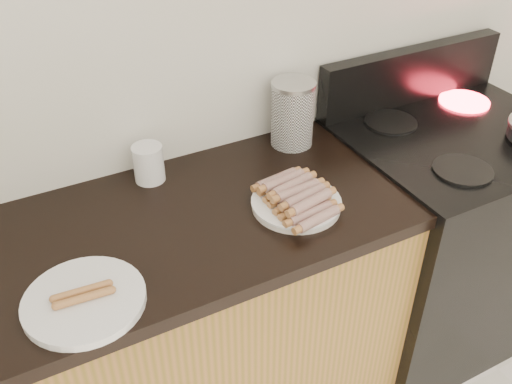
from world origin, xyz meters
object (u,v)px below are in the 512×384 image
side_plate (84,301)px  mug (149,163)px  main_plate (296,205)px  stove (438,238)px  canister (292,113)px

side_plate → mug: (0.30, 0.41, 0.05)m
main_plate → side_plate: side_plate is taller
stove → canister: size_ratio=4.22×
side_plate → stove: bearing=7.2°
stove → side_plate: bearing=-172.8°
stove → side_plate: 1.40m
stove → side_plate: side_plate is taller
side_plate → canister: bearing=27.0°
main_plate → side_plate: 0.62m
mug → side_plate: bearing=-126.1°
canister → mug: (-0.48, 0.01, -0.05)m
main_plate → side_plate: size_ratio=0.89×
side_plate → mug: mug is taller
stove → mug: size_ratio=8.11×
main_plate → canister: size_ratio=1.15×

